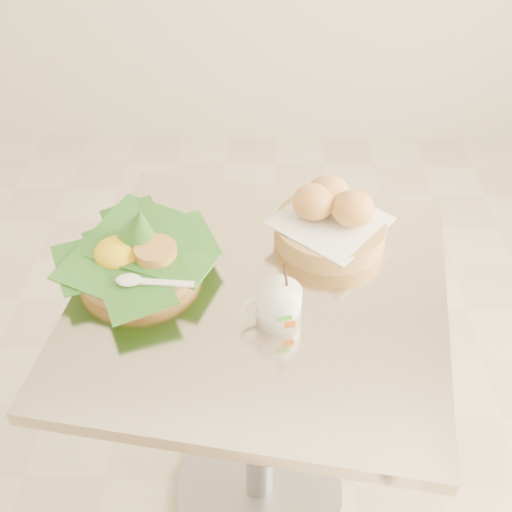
{
  "coord_description": "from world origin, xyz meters",
  "views": [
    {
      "loc": [
        0.21,
        -0.91,
        1.6
      ],
      "look_at": [
        0.18,
        -0.01,
        0.82
      ],
      "focal_mm": 45.0,
      "sensor_mm": 36.0,
      "label": 1
    }
  ],
  "objects_px": {
    "rice_basket": "(136,252)",
    "bread_basket": "(330,219)",
    "cafe_table": "(261,364)",
    "coffee_mug": "(277,304)"
  },
  "relations": [
    {
      "from": "rice_basket",
      "to": "bread_basket",
      "type": "bearing_deg",
      "value": 15.63
    },
    {
      "from": "rice_basket",
      "to": "coffee_mug",
      "type": "distance_m",
      "value": 0.3
    },
    {
      "from": "rice_basket",
      "to": "coffee_mug",
      "type": "xyz_separation_m",
      "value": [
        0.28,
        -0.13,
        -0.0
      ]
    },
    {
      "from": "cafe_table",
      "to": "bread_basket",
      "type": "distance_m",
      "value": 0.34
    },
    {
      "from": "bread_basket",
      "to": "coffee_mug",
      "type": "bearing_deg",
      "value": -114.35
    },
    {
      "from": "cafe_table",
      "to": "rice_basket",
      "type": "xyz_separation_m",
      "value": [
        -0.24,
        0.06,
        0.26
      ]
    },
    {
      "from": "cafe_table",
      "to": "rice_basket",
      "type": "bearing_deg",
      "value": 166.95
    },
    {
      "from": "cafe_table",
      "to": "coffee_mug",
      "type": "distance_m",
      "value": 0.27
    },
    {
      "from": "bread_basket",
      "to": "rice_basket",
      "type": "bearing_deg",
      "value": -164.37
    },
    {
      "from": "cafe_table",
      "to": "rice_basket",
      "type": "distance_m",
      "value": 0.36
    }
  ]
}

